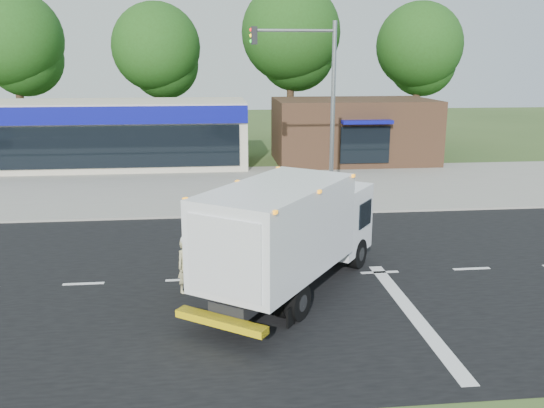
# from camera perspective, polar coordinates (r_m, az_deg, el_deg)

# --- Properties ---
(ground) EXTENTS (120.00, 120.00, 0.00)m
(ground) POSITION_cam_1_polar(r_m,az_deg,el_deg) (17.79, 1.22, -7.19)
(ground) COLOR #385123
(ground) RESTS_ON ground
(road_asphalt) EXTENTS (60.00, 14.00, 0.02)m
(road_asphalt) POSITION_cam_1_polar(r_m,az_deg,el_deg) (17.78, 1.22, -7.17)
(road_asphalt) COLOR black
(road_asphalt) RESTS_ON ground
(sidewalk) EXTENTS (60.00, 2.40, 0.12)m
(sidewalk) POSITION_cam_1_polar(r_m,az_deg,el_deg) (25.54, -1.09, -0.39)
(sidewalk) COLOR gray
(sidewalk) RESTS_ON ground
(parking_apron) EXTENTS (60.00, 9.00, 0.02)m
(parking_apron) POSITION_cam_1_polar(r_m,az_deg,el_deg) (31.18, -2.01, 2.18)
(parking_apron) COLOR gray
(parking_apron) RESTS_ON ground
(lane_markings) EXTENTS (55.20, 7.00, 0.01)m
(lane_markings) POSITION_cam_1_polar(r_m,az_deg,el_deg) (16.77, 6.45, -8.58)
(lane_markings) COLOR silver
(lane_markings) RESTS_ON road_asphalt
(ems_box_truck) EXTENTS (6.14, 7.37, 3.29)m
(ems_box_truck) POSITION_cam_1_polar(r_m,az_deg,el_deg) (16.03, 1.87, -2.44)
(ems_box_truck) COLOR black
(ems_box_truck) RESTS_ON ground
(emergency_worker) EXTENTS (0.69, 0.65, 1.70)m
(emergency_worker) POSITION_cam_1_polar(r_m,az_deg,el_deg) (16.53, -8.49, -5.93)
(emergency_worker) COLOR tan
(emergency_worker) RESTS_ON ground
(retail_strip_mall) EXTENTS (18.00, 6.20, 4.00)m
(retail_strip_mall) POSITION_cam_1_polar(r_m,az_deg,el_deg) (37.27, -16.75, 6.69)
(retail_strip_mall) COLOR beige
(retail_strip_mall) RESTS_ON ground
(brown_storefront) EXTENTS (10.00, 6.70, 4.00)m
(brown_storefront) POSITION_cam_1_polar(r_m,az_deg,el_deg) (37.80, 8.03, 7.22)
(brown_storefront) COLOR #382316
(brown_storefront) RESTS_ON ground
(traffic_signal_pole) EXTENTS (3.51, 0.25, 8.00)m
(traffic_signal_pole) POSITION_cam_1_polar(r_m,az_deg,el_deg) (24.49, 4.57, 10.48)
(traffic_signal_pole) COLOR gray
(traffic_signal_pole) RESTS_ON ground
(background_trees) EXTENTS (36.77, 7.39, 12.10)m
(background_trees) POSITION_cam_1_polar(r_m,az_deg,el_deg) (44.62, -4.56, 15.28)
(background_trees) COLOR #332114
(background_trees) RESTS_ON ground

